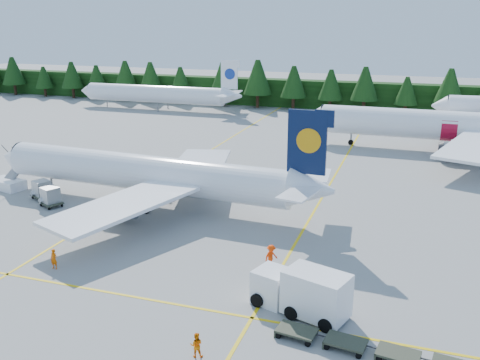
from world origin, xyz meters
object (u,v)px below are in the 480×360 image
(service_truck, at_px, (300,290))
(airliner_navy, at_px, (138,173))
(airliner_red, at_px, (444,126))
(airstairs, at_px, (9,181))

(service_truck, bearing_deg, airliner_navy, 160.13)
(airliner_navy, distance_m, airliner_red, 47.21)
(airliner_red, xyz_separation_m, service_truck, (-10.28, -51.58, -2.26))
(airstairs, relative_size, service_truck, 0.90)
(airstairs, xyz_separation_m, service_truck, (38.30, -16.34, 0.75))
(airliner_red, height_order, airstairs, airliner_red)
(airliner_navy, height_order, airstairs, airliner_navy)
(airliner_navy, distance_m, service_truck, 27.02)
(airstairs, bearing_deg, airliner_navy, 13.46)
(airliner_navy, height_order, service_truck, airliner_navy)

